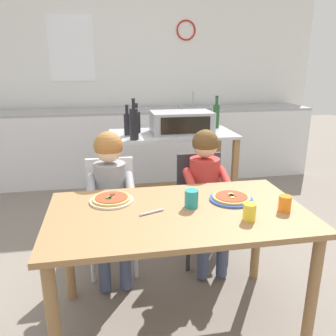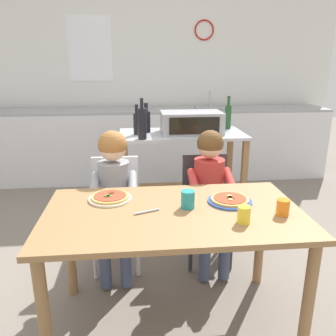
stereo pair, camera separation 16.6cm
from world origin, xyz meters
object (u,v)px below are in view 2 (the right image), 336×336
at_px(pizza_plate_blue_rimmed, 230,200).
at_px(drinking_cup_orange, 283,207).
at_px(kitchen_island_cart, 181,164).
at_px(dining_table, 173,227).
at_px(dining_chair_left, 116,205).
at_px(dining_chair_right, 206,200).
at_px(bottle_slim_sauce, 228,116).
at_px(bottle_brown_beer, 137,123).
at_px(toaster_oven, 191,123).
at_px(serving_spoon, 147,212).
at_px(bottle_dark_olive_oil, 146,121).
at_px(drinking_cup_teal, 188,199).
at_px(bottle_squat_spirits, 142,123).
at_px(child_in_red_shirt, 211,184).
at_px(drinking_cup_yellow, 244,215).
at_px(pizza_plate_cream, 110,198).
at_px(child_in_grey_shirt, 114,186).

xyz_separation_m(pizza_plate_blue_rimmed, drinking_cup_orange, (0.23, -0.19, 0.03)).
bearing_deg(drinking_cup_orange, kitchen_island_cart, 103.13).
xyz_separation_m(dining_table, pizza_plate_blue_rimmed, (0.33, 0.09, 0.11)).
relative_size(dining_chair_left, dining_chair_right, 1.00).
height_order(bottle_slim_sauce, bottle_brown_beer, bottle_slim_sauce).
bearing_deg(toaster_oven, serving_spoon, -108.93).
xyz_separation_m(toaster_oven, dining_chair_right, (0.02, -0.61, -0.49)).
xyz_separation_m(dining_chair_left, serving_spoon, (0.21, -0.70, 0.25)).
bearing_deg(drinking_cup_orange, serving_spoon, 172.24).
xyz_separation_m(kitchen_island_cart, bottle_dark_olive_oil, (-0.32, 0.06, 0.40)).
bearing_deg(dining_table, bottle_dark_olive_oil, 93.65).
xyz_separation_m(bottle_slim_sauce, drinking_cup_teal, (-0.61, -1.46, -0.23)).
bearing_deg(dining_table, bottle_slim_sauce, 65.20).
bearing_deg(bottle_brown_beer, serving_spoon, -88.70).
distance_m(kitchen_island_cart, bottle_dark_olive_oil, 0.51).
relative_size(bottle_squat_spirits, dining_chair_right, 0.41).
distance_m(dining_chair_left, dining_chair_right, 0.68).
bearing_deg(drinking_cup_orange, dining_table, 169.49).
bearing_deg(child_in_red_shirt, bottle_dark_olive_oil, 117.66).
xyz_separation_m(dining_table, drinking_cup_yellow, (0.33, -0.18, 0.14)).
bearing_deg(drinking_cup_yellow, pizza_plate_blue_rimmed, 89.26).
xyz_separation_m(dining_chair_left, drinking_cup_yellow, (0.68, -0.86, 0.29)).
bearing_deg(bottle_brown_beer, toaster_oven, 1.74).
bearing_deg(toaster_oven, pizza_plate_blue_rimmed, -88.87).
bearing_deg(pizza_plate_cream, bottle_slim_sauce, 51.34).
relative_size(bottle_squat_spirits, pizza_plate_cream, 1.34).
bearing_deg(kitchen_island_cart, pizza_plate_cream, -116.93).
xyz_separation_m(drinking_cup_orange, serving_spoon, (-0.71, 0.10, -0.04)).
height_order(toaster_oven, bottle_squat_spirits, bottle_squat_spirits).
xyz_separation_m(bottle_slim_sauce, dining_chair_right, (-0.36, -0.79, -0.52)).
bearing_deg(drinking_cup_yellow, bottle_slim_sauce, 77.84).
height_order(kitchen_island_cart, bottle_brown_beer, bottle_brown_beer).
bearing_deg(drinking_cup_yellow, pizza_plate_cream, 151.41).
bearing_deg(bottle_slim_sauce, bottle_brown_beer, -167.42).
bearing_deg(bottle_squat_spirits, pizza_plate_blue_rimmed, -65.39).
xyz_separation_m(dining_chair_right, drinking_cup_teal, (-0.25, -0.67, 0.29)).
bearing_deg(dining_chair_left, drinking_cup_yellow, -51.76).
height_order(dining_chair_right, drinking_cup_orange, dining_chair_right).
bearing_deg(kitchen_island_cart, pizza_plate_blue_rimmed, -85.13).
distance_m(bottle_squat_spirits, dining_table, 1.18).
height_order(pizza_plate_blue_rimmed, serving_spoon, pizza_plate_blue_rimmed).
relative_size(drinking_cup_yellow, serving_spoon, 0.63).
relative_size(kitchen_island_cart, child_in_grey_shirt, 1.09).
relative_size(bottle_dark_olive_oil, child_in_red_shirt, 0.26).
relative_size(toaster_oven, dining_chair_left, 0.66).
height_order(toaster_oven, serving_spoon, toaster_oven).
distance_m(bottle_squat_spirits, pizza_plate_cream, 0.98).
distance_m(bottle_squat_spirits, bottle_dark_olive_oil, 0.29).
distance_m(drinking_cup_teal, serving_spoon, 0.24).
xyz_separation_m(bottle_dark_olive_oil, bottle_slim_sauce, (0.78, 0.11, 0.02)).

